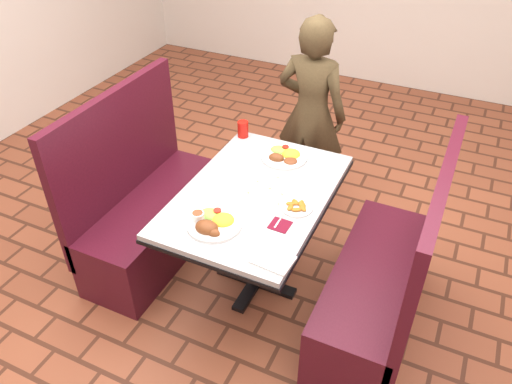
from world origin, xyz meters
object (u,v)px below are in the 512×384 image
Objects in this scene: booth_bench_right at (382,286)px; plantain_plate at (297,207)px; dining_table at (256,205)px; diner_person at (311,114)px; far_dinner_plate at (285,154)px; near_dinner_plate at (213,221)px; booth_bench_left at (150,212)px; red_tumbler at (243,129)px.

plantain_plate is (-0.53, -0.04, 0.43)m from booth_bench_right.
booth_bench_right reaches higher than dining_table.
diner_person reaches higher than plantain_plate.
plantain_plate is at bearing -60.04° from far_dinner_plate.
near_dinner_plate is 1.01× the size of far_dinner_plate.
booth_bench_left is at bearing -153.25° from far_dinner_plate.
dining_table is at bearing 77.71° from near_dinner_plate.
dining_table is 6.87× the size of plantain_plate.
near_dinner_plate is (0.72, -0.36, 0.45)m from booth_bench_left.
booth_bench_right reaches higher than plantain_plate.
booth_bench_left is 0.82× the size of diner_person.
booth_bench_right is at bearing 4.44° from plantain_plate.
booth_bench_right is 1.35m from red_tumbler.
dining_table is at bearing 171.22° from plantain_plate.
plantain_plate is (0.35, 0.32, -0.02)m from near_dinner_plate.
red_tumbler is (-0.62, 0.58, 0.04)m from plantain_plate.
booth_bench_right is 0.99m from far_dinner_plate.
dining_table is 0.86m from booth_bench_right.
booth_bench_left and booth_bench_right have the same top height.
booth_bench_left is at bearing 180.00° from booth_bench_right.
dining_table is 0.29m from plantain_plate.
booth_bench_left reaches higher than near_dinner_plate.
booth_bench_left is 10.96× the size of red_tumbler.
near_dinner_plate is 0.78m from far_dinner_plate.
booth_bench_left is 1.37m from diner_person.
near_dinner_plate reaches higher than dining_table.
booth_bench_right is at bearing 0.00° from dining_table.
booth_bench_left is at bearing -129.86° from red_tumbler.
dining_table is 0.39m from near_dinner_plate.
booth_bench_left is at bearing 58.03° from diner_person.
booth_bench_left reaches higher than red_tumbler.
booth_bench_left is 4.10× the size of near_dinner_plate.
booth_bench_right is at bearing -27.26° from far_dinner_plate.
booth_bench_left is 1.00× the size of booth_bench_right.
diner_person is at bearing 106.01° from plantain_plate.
diner_person is 5.03× the size of far_dinner_plate.
far_dinner_plate is at bearing 83.48° from near_dinner_plate.
dining_table is at bearing 95.67° from diner_person.
booth_bench_left is 1.60m from booth_bench_right.
plantain_plate is at bearing -8.78° from dining_table.
dining_table is at bearing 0.00° from booth_bench_left.
booth_bench_right is 6.81× the size of plantain_plate.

